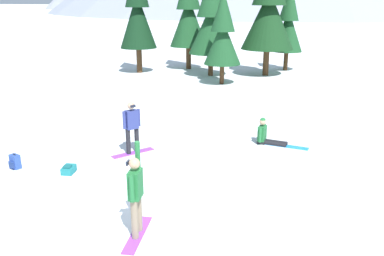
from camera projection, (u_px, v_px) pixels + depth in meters
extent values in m
plane|color=white|center=(119.00, 201.00, 10.53)|extent=(800.00, 800.00, 0.00)
cube|color=#993FD8|center=(138.00, 234.00, 9.00)|extent=(0.39, 1.54, 0.02)
cylinder|color=gray|center=(135.00, 220.00, 8.72)|extent=(0.15, 0.15, 0.89)
cylinder|color=gray|center=(139.00, 212.00, 9.02)|extent=(0.15, 0.15, 0.89)
cube|color=#237238|center=(135.00, 184.00, 8.64)|extent=(0.27, 0.42, 0.62)
cylinder|color=#237238|center=(132.00, 189.00, 8.39)|extent=(0.11, 0.11, 0.58)
cylinder|color=#237238|center=(138.00, 155.00, 8.72)|extent=(0.11, 0.11, 0.60)
sphere|color=tan|center=(134.00, 164.00, 8.50)|extent=(0.24, 0.24, 0.24)
cube|color=black|center=(128.00, 163.00, 8.52)|extent=(0.05, 0.17, 0.08)
cube|color=#993FD8|center=(133.00, 153.00, 13.79)|extent=(1.20, 1.32, 0.02)
cylinder|color=black|center=(137.00, 140.00, 13.75)|extent=(0.15, 0.15, 0.85)
cylinder|color=black|center=(128.00, 142.00, 13.57)|extent=(0.15, 0.15, 0.85)
cube|color=navy|center=(132.00, 120.00, 13.44)|extent=(0.44, 0.46, 0.62)
cylinder|color=navy|center=(139.00, 118.00, 13.58)|extent=(0.11, 0.11, 0.58)
cylinder|color=navy|center=(124.00, 120.00, 13.29)|extent=(0.11, 0.11, 0.58)
sphere|color=tan|center=(131.00, 106.00, 13.30)|extent=(0.24, 0.24, 0.24)
cube|color=black|center=(133.00, 106.00, 13.19)|extent=(0.14, 0.15, 0.08)
cube|color=black|center=(262.00, 142.00, 14.76)|extent=(0.35, 0.41, 0.10)
cylinder|color=black|center=(276.00, 142.00, 14.64)|extent=(0.81, 0.30, 0.14)
cylinder|color=black|center=(275.00, 144.00, 14.47)|extent=(0.81, 0.30, 0.14)
cube|color=#1E8CD8|center=(287.00, 146.00, 14.42)|extent=(1.53, 0.57, 0.02)
cube|color=#237238|center=(262.00, 133.00, 14.66)|extent=(0.31, 0.44, 0.54)
cylinder|color=#237238|center=(264.00, 131.00, 14.89)|extent=(0.11, 0.11, 0.52)
cylinder|color=#237238|center=(260.00, 135.00, 14.43)|extent=(0.11, 0.11, 0.52)
sphere|color=tan|center=(263.00, 122.00, 14.54)|extent=(0.24, 0.24, 0.24)
sphere|color=#237238|center=(263.00, 120.00, 14.52)|extent=(0.20, 0.20, 0.20)
cube|color=#1E7A7F|center=(69.00, 170.00, 12.17)|extent=(0.36, 0.48, 0.23)
cube|color=#165B5F|center=(67.00, 167.00, 12.07)|extent=(0.24, 0.22, 0.07)
cylinder|color=black|center=(72.00, 166.00, 12.40)|extent=(0.04, 0.12, 0.02)
cube|color=#2D4C9E|center=(15.00, 162.00, 12.49)|extent=(0.37, 0.31, 0.44)
cube|color=navy|center=(12.00, 165.00, 12.41)|extent=(0.23, 0.14, 0.20)
cylinder|color=black|center=(14.00, 154.00, 12.42)|extent=(0.12, 0.07, 0.02)
cylinder|color=#472D19|center=(139.00, 60.00, 28.79)|extent=(0.39, 0.39, 1.72)
cone|color=black|center=(138.00, 21.00, 27.98)|extent=(2.52, 2.52, 3.66)
cylinder|color=#472D19|center=(211.00, 65.00, 27.64)|extent=(0.34, 0.34, 1.50)
cone|color=#194723|center=(211.00, 29.00, 26.94)|extent=(2.95, 2.95, 3.18)
cylinder|color=#472D19|center=(189.00, 58.00, 30.38)|extent=(0.38, 0.38, 1.65)
cone|color=#194723|center=(188.00, 22.00, 29.60)|extent=(2.71, 2.71, 3.52)
cylinder|color=#472D19|center=(266.00, 62.00, 27.70)|extent=(0.40, 0.40, 1.78)
cone|color=#143819|center=(268.00, 20.00, 26.86)|extent=(3.45, 3.45, 3.78)
cylinder|color=#472D19|center=(222.00, 74.00, 24.92)|extent=(0.28, 0.28, 1.22)
cone|color=#194723|center=(223.00, 42.00, 24.35)|extent=(2.22, 2.22, 2.59)
cone|color=#194723|center=(223.00, 11.00, 23.80)|extent=(1.44, 1.44, 2.37)
cylinder|color=#472D19|center=(286.00, 61.00, 29.71)|extent=(0.31, 0.31, 1.36)
cone|color=#194723|center=(288.00, 31.00, 29.07)|extent=(2.16, 2.16, 2.90)
cone|color=#194723|center=(290.00, 1.00, 28.46)|extent=(1.40, 1.40, 2.66)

